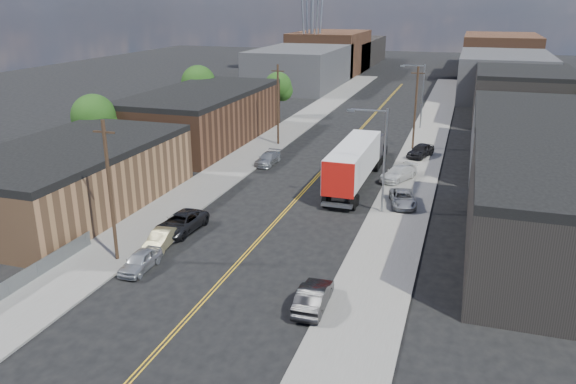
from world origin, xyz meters
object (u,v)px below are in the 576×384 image
Objects in this scene: semi_truck at (357,159)px; car_ahead_truck at (374,151)px; car_left_d at (268,159)px; car_right_lot_c at (421,150)px; car_right_lot_a at (403,198)px; car_right_lot_b at (399,173)px; car_left_b at (161,239)px; car_left_a at (140,261)px; car_right_oncoming at (313,297)px; car_left_c at (181,223)px.

semi_truck is 10.42m from car_ahead_truck.
car_right_lot_c reaches higher than car_left_d.
car_right_lot_a is at bearing -26.81° from car_left_d.
semi_truck is 4.72m from car_right_lot_b.
car_left_d is at bearing 84.05° from car_left_b.
semi_truck is 12.94m from car_right_lot_c.
car_left_a is (-10.13, -23.12, -1.84)m from semi_truck.
car_left_a is 23.54m from car_right_lot_a.
car_right_lot_a is at bearing -100.53° from car_right_oncoming.
car_right_oncoming is 19.29m from car_right_lot_a.
car_right_oncoming reaches higher than car_right_lot_a.
semi_truck is 11.50m from car_left_d.
car_right_lot_b reaches higher than car_right_lot_a.
car_right_lot_a is 17.03m from car_right_lot_c.
car_left_c is at bearing -33.46° from car_right_oncoming.
car_right_lot_c is 0.83× the size of car_ahead_truck.
semi_truck is at bearing 61.03° from car_left_c.
car_left_d is at bearing 137.54° from car_right_lot_a.
semi_truck reaches higher than car_right_lot_c.
car_right_lot_c reaches higher than car_ahead_truck.
car_left_d is 0.83× the size of car_ahead_truck.
semi_truck is 3.10× the size of car_ahead_truck.
car_left_b is 21.31m from car_right_lot_a.
car_right_lot_c reaches higher than car_left_a.
car_right_lot_a is at bearing -44.66° from semi_truck.
semi_truck is 19.61m from car_left_c.
car_left_b is at bearing -98.59° from car_right_lot_b.
car_right_lot_b is at bearing 87.62° from car_right_lot_a.
car_left_a is 3.70m from car_left_b.
car_right_lot_a is at bearing 48.67° from car_left_a.
car_left_d is 0.99× the size of car_right_oncoming.
car_right_lot_c is at bearing 65.68° from car_left_a.
semi_truck reaches higher than car_right_oncoming.
semi_truck is 3.66× the size of car_right_lot_a.
car_right_oncoming is at bearing -62.17° from car_left_d.
car_left_a is at bearing -85.75° from car_left_d.
car_right_lot_b is 9.80m from car_right_lot_c.
car_left_d is (-10.67, 3.86, -1.85)m from semi_truck.
car_left_b is at bearing -85.86° from car_left_c.
car_left_c is 28.74m from car_ahead_truck.
car_left_c is 1.19× the size of car_right_lot_c.
car_right_lot_c is (1.28, 9.71, 0.07)m from car_right_lot_b.
car_ahead_truck reaches higher than car_left_b.
car_left_b is 3.10m from car_left_c.
car_right_lot_a is at bearing -70.07° from car_right_lot_c.
car_right_oncoming is at bearing -88.79° from car_ahead_truck.
car_left_d is 18.36m from car_right_lot_a.
car_right_lot_c is (15.34, 34.86, 0.25)m from car_left_a.
car_left_c reaches higher than car_left_d.
semi_truck is 24.54m from car_right_oncoming.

